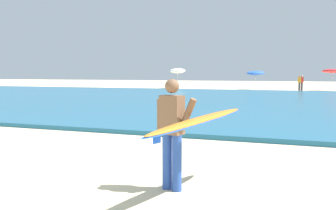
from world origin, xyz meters
TOP-DOWN VIEW (x-y plane):
  - sea at (0.00, 19.15)m, footprint 120.00×28.00m
  - surfer_with_board at (3.48, 0.60)m, footprint 1.23×2.60m
  - beach_umbrella_0 at (-9.45, 37.82)m, footprint 1.85×1.89m
  - beach_umbrella_1 at (-0.16, 36.51)m, footprint 1.91×1.94m
  - beach_umbrella_2 at (7.44, 36.58)m, footprint 2.06×2.08m
  - beachgoer_near_row_left at (4.35, 35.67)m, footprint 0.32×0.20m
  - beachgoer_near_row_mid at (4.57, 36.19)m, footprint 0.32×0.20m

SIDE VIEW (x-z plane):
  - sea at x=0.00m, z-range 0.00..0.14m
  - beachgoer_near_row_left at x=4.35m, z-range 0.05..1.63m
  - beachgoer_near_row_mid at x=4.57m, z-range 0.05..1.63m
  - surfer_with_board at x=3.48m, z-range 0.16..1.89m
  - beach_umbrella_1 at x=-0.16m, z-range 0.74..2.86m
  - beach_umbrella_2 at x=7.44m, z-range 0.87..3.14m
  - beach_umbrella_0 at x=-9.45m, z-range 0.85..3.27m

